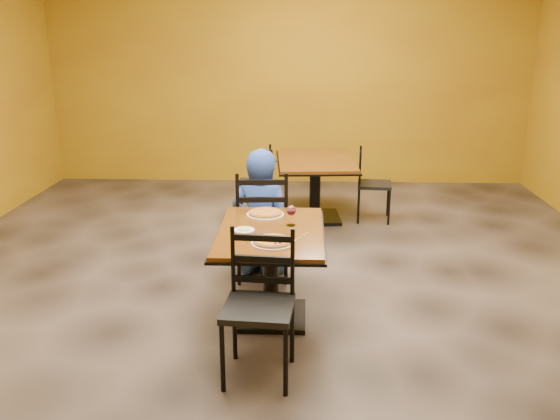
{
  "coord_description": "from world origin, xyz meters",
  "views": [
    {
      "loc": [
        0.26,
        -4.81,
        2.23
      ],
      "look_at": [
        0.06,
        -0.3,
        0.85
      ],
      "focal_mm": 38.09,
      "sensor_mm": 36.0,
      "label": 1
    }
  ],
  "objects_px": {
    "diner": "(261,211)",
    "plate_far": "(265,214)",
    "table_main": "(271,253)",
    "pizza_main": "(272,241)",
    "wine_glass": "(291,214)",
    "chair_second_left": "(256,183)",
    "table_second": "(315,174)",
    "side_plate": "(244,230)",
    "pizza_far": "(265,213)",
    "plate_main": "(272,243)",
    "chair_main_near": "(258,309)",
    "chair_second_right": "(374,185)",
    "chair_main_far": "(262,223)"
  },
  "relations": [
    {
      "from": "pizza_far",
      "to": "chair_main_near",
      "type": "bearing_deg",
      "value": -88.41
    },
    {
      "from": "chair_second_right",
      "to": "side_plate",
      "type": "height_order",
      "value": "chair_second_right"
    },
    {
      "from": "chair_main_near",
      "to": "plate_main",
      "type": "height_order",
      "value": "chair_main_near"
    },
    {
      "from": "plate_main",
      "to": "wine_glass",
      "type": "bearing_deg",
      "value": 73.49
    },
    {
      "from": "chair_main_far",
      "to": "pizza_far",
      "type": "xyz_separation_m",
      "value": [
        0.06,
        -0.48,
        0.25
      ]
    },
    {
      "from": "table_second",
      "to": "wine_glass",
      "type": "relative_size",
      "value": 7.81
    },
    {
      "from": "diner",
      "to": "plate_far",
      "type": "xyz_separation_m",
      "value": [
        0.08,
        -0.61,
        0.16
      ]
    },
    {
      "from": "table_main",
      "to": "chair_second_left",
      "type": "bearing_deg",
      "value": 97.17
    },
    {
      "from": "diner",
      "to": "pizza_main",
      "type": "xyz_separation_m",
      "value": [
        0.17,
        -1.29,
        0.17
      ]
    },
    {
      "from": "plate_main",
      "to": "plate_far",
      "type": "height_order",
      "value": "same"
    },
    {
      "from": "chair_second_left",
      "to": "plate_far",
      "type": "bearing_deg",
      "value": 0.68
    },
    {
      "from": "chair_second_left",
      "to": "table_second",
      "type": "bearing_deg",
      "value": 84.0
    },
    {
      "from": "chair_second_left",
      "to": "diner",
      "type": "bearing_deg",
      "value": 0.44
    },
    {
      "from": "wine_glass",
      "to": "chair_main_near",
      "type": "bearing_deg",
      "value": -101.09
    },
    {
      "from": "pizza_main",
      "to": "plate_far",
      "type": "distance_m",
      "value": 0.69
    },
    {
      "from": "diner",
      "to": "table_second",
      "type": "bearing_deg",
      "value": -91.64
    },
    {
      "from": "pizza_main",
      "to": "side_plate",
      "type": "distance_m",
      "value": 0.36
    },
    {
      "from": "table_second",
      "to": "pizza_main",
      "type": "height_order",
      "value": "pizza_main"
    },
    {
      "from": "chair_second_left",
      "to": "pizza_main",
      "type": "height_order",
      "value": "chair_second_left"
    },
    {
      "from": "table_main",
      "to": "plate_far",
      "type": "distance_m",
      "value": 0.43
    },
    {
      "from": "chair_main_far",
      "to": "pizza_main",
      "type": "height_order",
      "value": "chair_main_far"
    },
    {
      "from": "chair_second_left",
      "to": "wine_glass",
      "type": "relative_size",
      "value": 4.91
    },
    {
      "from": "chair_second_right",
      "to": "side_plate",
      "type": "distance_m",
      "value": 2.97
    },
    {
      "from": "chair_second_left",
      "to": "table_main",
      "type": "bearing_deg",
      "value": 1.17
    },
    {
      "from": "chair_second_right",
      "to": "diner",
      "type": "distance_m",
      "value": 2.06
    },
    {
      "from": "plate_far",
      "to": "side_plate",
      "type": "distance_m",
      "value": 0.43
    },
    {
      "from": "chair_second_left",
      "to": "chair_main_near",
      "type": "bearing_deg",
      "value": -1.1
    },
    {
      "from": "table_second",
      "to": "side_plate",
      "type": "xyz_separation_m",
      "value": [
        -0.58,
        -2.65,
        0.19
      ]
    },
    {
      "from": "chair_second_left",
      "to": "side_plate",
      "type": "relative_size",
      "value": 5.52
    },
    {
      "from": "table_second",
      "to": "side_plate",
      "type": "bearing_deg",
      "value": -102.4
    },
    {
      "from": "chair_main_far",
      "to": "table_main",
      "type": "bearing_deg",
      "value": 94.24
    },
    {
      "from": "pizza_main",
      "to": "wine_glass",
      "type": "xyz_separation_m",
      "value": [
        0.12,
        0.42,
        0.07
      ]
    },
    {
      "from": "chair_second_right",
      "to": "chair_main_near",
      "type": "bearing_deg",
      "value": 167.36
    },
    {
      "from": "chair_second_right",
      "to": "pizza_main",
      "type": "distance_m",
      "value": 3.13
    },
    {
      "from": "wine_glass",
      "to": "diner",
      "type": "bearing_deg",
      "value": 108.95
    },
    {
      "from": "table_second",
      "to": "pizza_far",
      "type": "xyz_separation_m",
      "value": [
        -0.45,
        -2.25,
        0.21
      ]
    },
    {
      "from": "table_main",
      "to": "chair_main_far",
      "type": "xyz_separation_m",
      "value": [
        -0.13,
        0.86,
        -0.04
      ]
    },
    {
      "from": "table_second",
      "to": "plate_far",
      "type": "relative_size",
      "value": 4.54
    },
    {
      "from": "pizza_far",
      "to": "pizza_main",
      "type": "bearing_deg",
      "value": -81.92
    },
    {
      "from": "table_second",
      "to": "pizza_main",
      "type": "xyz_separation_m",
      "value": [
        -0.35,
        -2.93,
        0.21
      ]
    },
    {
      "from": "chair_second_left",
      "to": "plate_far",
      "type": "xyz_separation_m",
      "value": [
        0.26,
        -2.25,
        0.31
      ]
    },
    {
      "from": "plate_main",
      "to": "pizza_far",
      "type": "xyz_separation_m",
      "value": [
        -0.1,
        0.68,
        0.02
      ]
    },
    {
      "from": "chair_second_right",
      "to": "pizza_far",
      "type": "relative_size",
      "value": 3.12
    },
    {
      "from": "plate_main",
      "to": "plate_far",
      "type": "xyz_separation_m",
      "value": [
        -0.1,
        0.68,
        0.0
      ]
    },
    {
      "from": "side_plate",
      "to": "pizza_far",
      "type": "bearing_deg",
      "value": 71.76
    },
    {
      "from": "table_second",
      "to": "wine_glass",
      "type": "bearing_deg",
      "value": -95.2
    },
    {
      "from": "plate_main",
      "to": "pizza_main",
      "type": "height_order",
      "value": "pizza_main"
    },
    {
      "from": "pizza_far",
      "to": "side_plate",
      "type": "height_order",
      "value": "pizza_far"
    },
    {
      "from": "chair_main_near",
      "to": "pizza_far",
      "type": "height_order",
      "value": "chair_main_near"
    },
    {
      "from": "chair_second_left",
      "to": "plate_far",
      "type": "relative_size",
      "value": 2.85
    }
  ]
}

